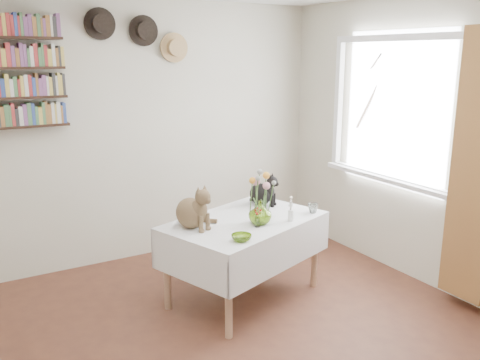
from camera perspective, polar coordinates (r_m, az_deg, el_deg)
room at (r=2.99m, az=1.87°, el=-0.43°), size 4.08×4.58×2.58m
window at (r=4.82m, az=16.82°, el=6.28°), size 0.12×1.52×1.32m
curtain at (r=4.25m, az=25.04°, el=1.20°), size 0.12×0.38×2.10m
dining_table at (r=4.19m, az=0.49°, el=-6.66°), size 1.47×1.18×0.68m
tabby_cat at (r=3.93m, az=-5.60°, el=-2.82°), size 0.33×0.37×0.36m
black_cat at (r=4.51m, az=2.32°, el=-0.96°), size 0.31×0.32×0.30m
flower_vase at (r=4.01m, az=2.27°, el=-3.67°), size 0.26×0.26×0.19m
green_bowl at (r=3.68m, az=0.17°, el=-6.49°), size 0.16×0.16×0.05m
drinking_glass at (r=4.34m, az=8.18°, el=-3.14°), size 0.13×0.13×0.08m
candlestick at (r=4.11m, az=5.71°, el=-3.86°), size 0.05×0.05×0.16m
berry_jar at (r=3.95m, az=1.97°, el=-4.16°), size 0.05×0.05×0.18m
porcelain_figurine at (r=4.51m, az=5.74°, el=-2.45°), size 0.05×0.05×0.09m
flower_bouquet at (r=3.95m, az=2.24°, el=-0.26°), size 0.17×0.13×0.39m
bookshelf_unit at (r=4.63m, az=-25.32°, el=10.81°), size 1.00×0.16×0.91m
wall_hats at (r=4.93m, az=-11.06°, el=15.76°), size 0.98×0.09×0.48m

